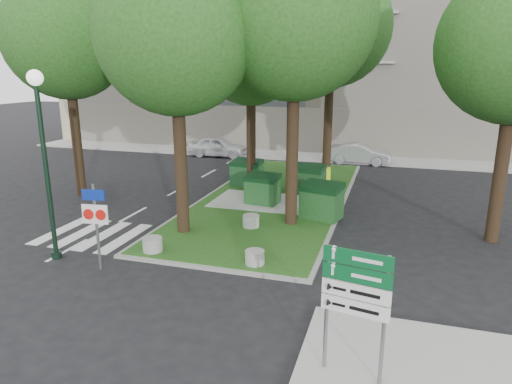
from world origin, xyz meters
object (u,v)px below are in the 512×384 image
at_px(tree_median_mid, 253,41).
at_px(traffic_sign_pole, 96,216).
at_px(dumpster_c, 309,180).
at_px(street_lamp, 43,144).
at_px(directional_sign, 356,294).
at_px(car_silver, 359,154).
at_px(car_white, 218,147).
at_px(litter_bin, 326,175).
at_px(bollard_mid, 251,221).
at_px(dumpster_d, 322,201).
at_px(dumpster_a, 247,173).
at_px(tree_street_left, 67,24).
at_px(dumpster_b, 263,189).
at_px(tree_median_far, 334,15).
at_px(bollard_right, 255,257).
at_px(bollard_left, 153,244).
at_px(tree_median_near_left, 178,19).
at_px(tree_median_near_right, 298,1).

distance_m(tree_median_mid, traffic_sign_pole, 11.45).
xyz_separation_m(dumpster_c, street_lamp, (-6.23, -9.61, 2.85)).
height_order(directional_sign, car_silver, directional_sign).
bearing_deg(car_white, litter_bin, -126.62).
height_order(bollard_mid, traffic_sign_pole, traffic_sign_pole).
relative_size(dumpster_d, car_white, 0.43).
xyz_separation_m(dumpster_a, street_lamp, (-3.03, -10.04, 2.85)).
bearing_deg(dumpster_a, tree_street_left, -145.15).
bearing_deg(dumpster_b, tree_median_far, 76.21).
bearing_deg(bollard_right, bollard_left, 180.00).
distance_m(tree_median_near_left, dumpster_b, 7.95).
relative_size(dumpster_a, dumpster_c, 1.01).
xyz_separation_m(bollard_mid, traffic_sign_pole, (-3.24, -4.62, 1.34)).
height_order(dumpster_b, bollard_left, dumpster_b).
distance_m(directional_sign, car_silver, 21.28).
bearing_deg(bollard_mid, bollard_left, -126.16).
bearing_deg(car_white, street_lamp, -176.96).
bearing_deg(dumpster_d, tree_median_far, 110.00).
xyz_separation_m(tree_median_mid, dumpster_a, (-0.46, 0.34, -6.21)).
xyz_separation_m(dumpster_d, traffic_sign_pole, (-5.55, -6.42, 0.88)).
bearing_deg(traffic_sign_pole, dumpster_c, 58.74).
height_order(dumpster_b, directional_sign, directional_sign).
height_order(traffic_sign_pole, car_white, traffic_sign_pole).
height_order(tree_median_near_right, bollard_left, tree_median_near_right).
distance_m(tree_median_near_right, dumpster_b, 7.78).
bearing_deg(car_silver, tree_median_far, 169.61).
xyz_separation_m(tree_median_near_right, directional_sign, (2.99, -8.44, -6.17)).
height_order(tree_median_mid, bollard_mid, tree_median_mid).
bearing_deg(dumpster_b, car_white, 127.99).
xyz_separation_m(dumpster_a, bollard_mid, (2.05, -5.74, -0.43)).
bearing_deg(tree_street_left, dumpster_a, 25.38).
bearing_deg(dumpster_c, dumpster_b, -116.49).
xyz_separation_m(tree_median_far, car_silver, (1.21, 5.26, -7.68)).
height_order(tree_median_near_right, dumpster_d, tree_median_near_right).
height_order(street_lamp, car_white, street_lamp).
relative_size(tree_median_mid, car_white, 2.47).
height_order(dumpster_b, dumpster_d, dumpster_d).
bearing_deg(tree_street_left, car_white, 77.19).
relative_size(bollard_mid, directional_sign, 0.24).
relative_size(tree_median_near_right, car_white, 2.84).
relative_size(tree_street_left, traffic_sign_pole, 4.20).
distance_m(dumpster_b, dumpster_d, 3.05).
xyz_separation_m(tree_median_near_right, dumpster_c, (-0.26, 4.42, -7.22)).
bearing_deg(street_lamp, car_silver, 66.24).
distance_m(tree_median_mid, dumpster_d, 8.15).
bearing_deg(traffic_sign_pole, street_lamp, 162.48).
xyz_separation_m(dumpster_b, street_lamp, (-4.63, -7.36, 2.87)).
distance_m(dumpster_c, bollard_right, 8.49).
distance_m(tree_median_near_left, tree_street_left, 7.83).
bearing_deg(directional_sign, dumpster_a, 126.56).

